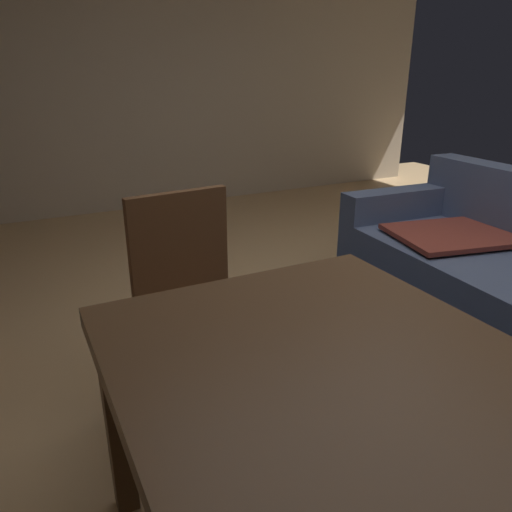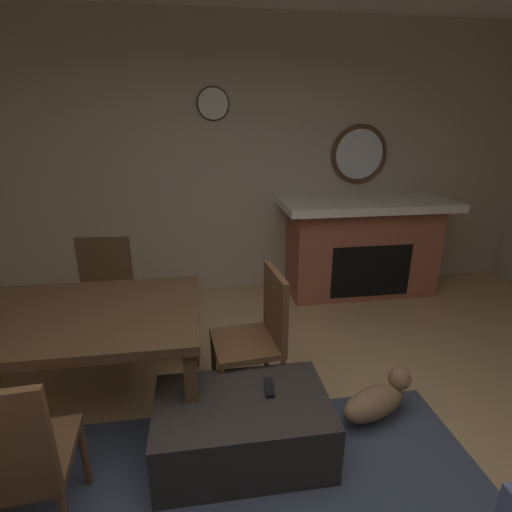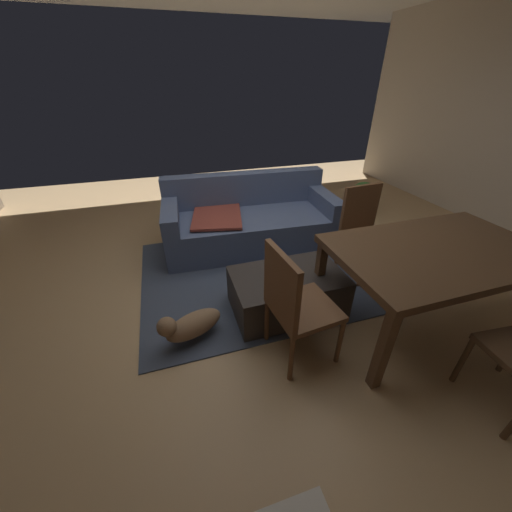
% 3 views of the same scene
% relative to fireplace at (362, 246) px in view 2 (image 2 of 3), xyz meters
% --- Properties ---
extents(wall_back_fireplace_side, '(7.48, 0.12, 2.85)m').
position_rel_fireplace_xyz_m(wall_back_fireplace_side, '(1.52, -0.38, 0.89)').
color(wall_back_fireplace_side, '#B7A893').
rests_on(wall_back_fireplace_side, ground).
extents(fireplace, '(1.82, 0.76, 1.06)m').
position_rel_fireplace_xyz_m(fireplace, '(0.00, 0.00, 0.00)').
color(fireplace, '#9E5642').
rests_on(fireplace, ground).
extents(round_wall_mirror, '(0.63, 0.05, 0.63)m').
position_rel_fireplace_xyz_m(round_wall_mirror, '(0.00, -0.29, 0.97)').
color(round_wall_mirror, '#4C331E').
extents(ottoman_coffee_table, '(0.98, 0.61, 0.37)m').
position_rel_fireplace_xyz_m(ottoman_coffee_table, '(1.58, 2.09, -0.35)').
color(ottoman_coffee_table, '#2D2826').
rests_on(ottoman_coffee_table, ground).
extents(tv_remote, '(0.06, 0.16, 0.02)m').
position_rel_fireplace_xyz_m(tv_remote, '(1.41, 2.02, -0.15)').
color(tv_remote, black).
rests_on(tv_remote, ottoman_coffee_table).
extents(dining_table, '(1.61, 0.99, 0.74)m').
position_rel_fireplace_xyz_m(dining_table, '(2.60, 1.60, 0.13)').
color(dining_table, '#513823').
rests_on(dining_table, ground).
extents(dining_chair_south, '(0.48, 0.48, 0.93)m').
position_rel_fireplace_xyz_m(dining_chair_south, '(2.59, 0.71, -0.01)').
color(dining_chair_south, '#513823').
rests_on(dining_chair_south, ground).
extents(dining_chair_north, '(0.47, 0.47, 0.93)m').
position_rel_fireplace_xyz_m(dining_chair_north, '(2.59, 2.48, -0.01)').
color(dining_chair_north, brown).
rests_on(dining_chair_north, ground).
extents(dining_chair_west, '(0.48, 0.48, 0.93)m').
position_rel_fireplace_xyz_m(dining_chair_west, '(1.40, 1.59, -0.01)').
color(dining_chair_west, brown).
rests_on(dining_chair_west, ground).
extents(small_dog, '(0.53, 0.35, 0.28)m').
position_rel_fireplace_xyz_m(small_dog, '(0.69, 1.96, -0.37)').
color(small_dog, '#8C6B4C').
rests_on(small_dog, ground).
extents(wall_clock, '(0.32, 0.03, 0.32)m').
position_rel_fireplace_xyz_m(wall_clock, '(1.57, -0.29, 1.47)').
color(wall_clock, silver).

